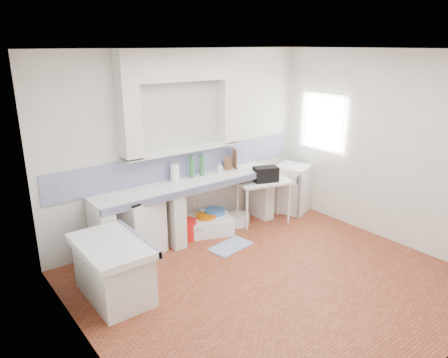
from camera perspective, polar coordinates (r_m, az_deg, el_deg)
floor at (r=5.50m, az=6.54°, el=-13.58°), size 4.50×4.50×0.00m
ceiling at (r=4.69m, az=7.79°, el=17.02°), size 4.50×4.50×0.00m
wall_back at (r=6.44m, az=-5.44°, el=4.72°), size 4.50×0.00×4.50m
wall_left at (r=3.78m, az=-18.22°, el=-5.77°), size 0.00×4.50×4.50m
wall_right at (r=6.64m, az=21.17°, el=3.99°), size 0.00×4.50×4.50m
alcove_mass at (r=6.12m, az=-5.95°, el=15.15°), size 1.90×0.25×0.45m
window_frame at (r=7.42m, az=14.20°, el=7.58°), size 0.35×0.86×1.06m
lace_valance at (r=7.25m, az=13.69°, el=10.44°), size 0.01×0.84×0.24m
counter_slab at (r=6.29m, az=-4.61°, el=-0.69°), size 3.00×0.60×0.08m
counter_lip at (r=6.07m, az=-3.17°, el=-1.36°), size 3.00×0.04×0.10m
counter_pier_left at (r=5.88m, az=-16.11°, el=-7.50°), size 0.20×0.55×0.82m
counter_pier_mid at (r=6.28m, az=-7.19°, el=-5.21°), size 0.20×0.55×0.82m
counter_pier_right at (r=7.25m, az=4.80°, el=-1.91°), size 0.20×0.55×0.82m
peninsula_top at (r=5.03m, az=-15.02°, el=-8.71°), size 0.70×1.10×0.08m
peninsula_base at (r=5.19m, az=-14.71°, el=-12.17°), size 0.60×1.00×0.62m
peninsula_lip at (r=5.14m, az=-11.62°, el=-7.82°), size 0.04×1.10×0.10m
backsplash at (r=6.50m, az=-5.30°, el=2.12°), size 4.27×0.03×0.40m
stove at (r=6.06m, az=-11.64°, el=-6.24°), size 0.73×0.72×0.84m
sink at (r=6.67m, az=-3.06°, el=-6.45°), size 1.06×0.82×0.23m
side_table at (r=7.01m, az=5.35°, el=-3.04°), size 0.97×0.70×0.04m
fridge at (r=7.55m, az=9.25°, el=-1.22°), size 0.69×0.69×0.83m
bucket_red at (r=6.49m, az=-5.15°, el=-6.82°), size 0.43×0.43×0.30m
bucket_orange at (r=6.68m, az=-2.46°, el=-6.07°), size 0.40×0.40×0.30m
bucket_blue at (r=6.82m, az=-1.30°, el=-5.42°), size 0.35×0.35×0.32m
basin_white at (r=7.01m, az=1.80°, el=-5.49°), size 0.43×0.43×0.16m
water_bottle_a at (r=6.66m, az=-5.17°, el=-6.07°), size 0.10×0.10×0.32m
water_bottle_b at (r=6.82m, az=-2.92°, el=-5.40°), size 0.10×0.10×0.33m
black_bag at (r=6.83m, az=5.67°, el=0.65°), size 0.44×0.35×0.24m
green_bottle_a at (r=6.41m, az=-4.40°, el=1.65°), size 0.08×0.08×0.34m
green_bottle_b at (r=6.52m, az=-3.01°, el=1.92°), size 0.09×0.09×0.34m
knife_block at (r=6.83m, az=0.58°, el=2.13°), size 0.13×0.11×0.21m
cutting_board at (r=6.90m, az=1.48°, el=2.76°), size 0.11×0.22×0.32m
paper_towel at (r=6.27m, az=-6.70°, el=0.84°), size 0.16×0.16×0.26m
soap_bottle at (r=6.65m, az=-0.63°, el=1.53°), size 0.09×0.09×0.17m
rug at (r=6.28m, az=0.91°, el=-9.11°), size 0.69×0.46×0.01m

